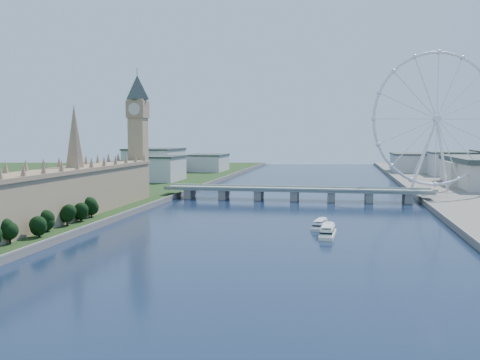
# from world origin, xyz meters

# --- Properties ---
(ground) EXTENTS (2000.00, 2000.00, 0.00)m
(ground) POSITION_xyz_m (0.00, 0.00, 0.00)
(ground) COLOR #1B314C
(ground) RESTS_ON ground
(parliament_range) EXTENTS (24.00, 200.00, 70.00)m
(parliament_range) POSITION_xyz_m (-128.00, 170.00, 18.48)
(parliament_range) COLOR tan
(parliament_range) RESTS_ON ground
(big_ben) EXTENTS (20.02, 20.02, 110.00)m
(big_ben) POSITION_xyz_m (-128.00, 278.00, 66.57)
(big_ben) COLOR tan
(big_ben) RESTS_ON ground
(westminster_bridge) EXTENTS (220.00, 22.00, 9.50)m
(westminster_bridge) POSITION_xyz_m (0.00, 300.00, 6.63)
(westminster_bridge) COLOR gray
(westminster_bridge) RESTS_ON ground
(london_eye) EXTENTS (113.60, 39.12, 124.30)m
(london_eye) POSITION_xyz_m (119.98, 355.08, 67.52)
(london_eye) COLOR silver
(london_eye) RESTS_ON ground
(county_hall) EXTENTS (54.00, 144.00, 35.00)m
(county_hall) POSITION_xyz_m (175.00, 430.00, 0.00)
(county_hall) COLOR beige
(county_hall) RESTS_ON ground
(city_skyline) EXTENTS (505.00, 280.00, 32.00)m
(city_skyline) POSITION_xyz_m (39.22, 560.08, 16.96)
(city_skyline) COLOR beige
(city_skyline) RESTS_ON ground
(tour_boat_near) EXTENTS (10.90, 26.74, 5.71)m
(tour_boat_near) POSITION_xyz_m (25.91, 165.24, 0.00)
(tour_boat_near) COLOR silver
(tour_boat_near) RESTS_ON ground
(tour_boat_far) EXTENTS (9.56, 30.23, 6.58)m
(tour_boat_far) POSITION_xyz_m (30.57, 141.52, 0.00)
(tour_boat_far) COLOR #EEEECA
(tour_boat_far) RESTS_ON ground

